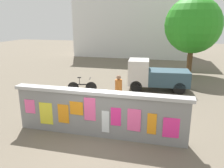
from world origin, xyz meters
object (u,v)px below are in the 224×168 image
(person_walking, at_px, (119,88))
(tree_roadside, at_px, (193,25))
(auto_rickshaw_truck, at_px, (155,76))
(bicycle_near, at_px, (82,87))
(motorcycle, at_px, (133,109))
(bicycle_far, at_px, (64,110))

(person_walking, height_order, tree_roadside, tree_roadside)
(auto_rickshaw_truck, distance_m, bicycle_near, 4.44)
(motorcycle, height_order, tree_roadside, tree_roadside)
(auto_rickshaw_truck, relative_size, tree_roadside, 0.63)
(bicycle_far, bearing_deg, motorcycle, 12.39)
(bicycle_far, bearing_deg, person_walking, 42.85)
(motorcycle, bearing_deg, bicycle_far, -167.61)
(motorcycle, bearing_deg, tree_roadside, 72.63)
(motorcycle, distance_m, tree_roadside, 10.42)
(person_walking, relative_size, tree_roadside, 0.28)
(bicycle_far, bearing_deg, tree_roadside, 59.86)
(motorcycle, bearing_deg, person_walking, 126.63)
(auto_rickshaw_truck, relative_size, bicycle_far, 2.20)
(person_walking, distance_m, tree_roadside, 9.50)
(person_walking, bearing_deg, auto_rickshaw_truck, 65.83)
(motorcycle, height_order, bicycle_far, bicycle_far)
(bicycle_far, height_order, person_walking, person_walking)
(bicycle_near, relative_size, person_walking, 1.03)
(motorcycle, relative_size, bicycle_far, 1.12)
(motorcycle, distance_m, bicycle_near, 4.53)
(motorcycle, xyz_separation_m, bicycle_near, (-3.47, 2.92, -0.10))
(bicycle_near, bearing_deg, person_walking, -33.59)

